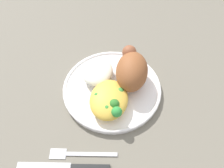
# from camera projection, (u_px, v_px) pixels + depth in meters

# --- Properties ---
(ground_plane) EXTENTS (2.00, 2.00, 0.00)m
(ground_plane) POSITION_uv_depth(u_px,v_px,m) (112.00, 90.00, 0.57)
(ground_plane) COLOR #6B6557
(plate) EXTENTS (0.24, 0.24, 0.02)m
(plate) POSITION_uv_depth(u_px,v_px,m) (112.00, 88.00, 0.56)
(plate) COLOR white
(plate) RESTS_ON ground_plane
(roasted_chicken) EXTENTS (0.12, 0.08, 0.08)m
(roasted_chicken) POSITION_uv_depth(u_px,v_px,m) (132.00, 70.00, 0.54)
(roasted_chicken) COLOR brown
(roasted_chicken) RESTS_ON plate
(rice_pile) EXTENTS (0.09, 0.08, 0.03)m
(rice_pile) POSITION_uv_depth(u_px,v_px,m) (97.00, 72.00, 0.56)
(rice_pile) COLOR white
(rice_pile) RESTS_ON plate
(mac_cheese_with_broccoli) EXTENTS (0.11, 0.09, 0.04)m
(mac_cheese_with_broccoli) POSITION_uv_depth(u_px,v_px,m) (111.00, 100.00, 0.51)
(mac_cheese_with_broccoli) COLOR gold
(mac_cheese_with_broccoli) RESTS_ON plate
(fork) EXTENTS (0.03, 0.14, 0.01)m
(fork) POSITION_uv_depth(u_px,v_px,m) (79.00, 154.00, 0.47)
(fork) COLOR silver
(fork) RESTS_ON ground_plane
(knife) EXTENTS (0.04, 0.19, 0.01)m
(knife) POSITION_uv_depth(u_px,v_px,m) (71.00, 167.00, 0.45)
(knife) COLOR black
(knife) RESTS_ON ground_plane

